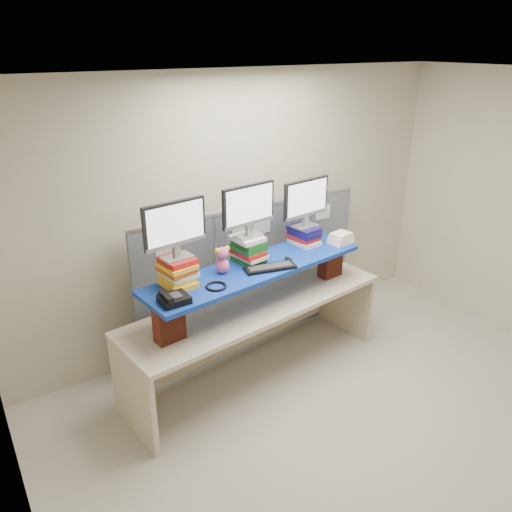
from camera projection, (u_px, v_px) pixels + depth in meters
room at (384, 285)px, 3.61m from camera, size 5.00×4.00×2.80m
cubicle_partition at (252, 274)px, 5.23m from camera, size 2.60×0.06×1.53m
desk at (256, 317)px, 4.68m from camera, size 2.70×1.06×0.80m
brick_pier_left at (169, 322)px, 3.97m from camera, size 0.25×0.16×0.32m
brick_pier_right at (330, 261)px, 5.07m from camera, size 0.25×0.16×0.32m
blue_board at (256, 268)px, 4.48m from camera, size 2.22×0.79×0.04m
book_stack_left at (178, 272)px, 4.09m from camera, size 0.29×0.32×0.24m
book_stack_center at (249, 249)px, 4.52m from camera, size 0.28×0.32×0.25m
book_stack_right at (304, 235)px, 4.94m from camera, size 0.26×0.32×0.18m
monitor_left at (175, 227)px, 3.93m from camera, size 0.55×0.18×0.48m
monitor_center at (249, 208)px, 4.36m from camera, size 0.55×0.18×0.48m
monitor_right at (306, 200)px, 4.80m from camera, size 0.55×0.18×0.48m
keyboard at (270, 267)px, 4.42m from camera, size 0.48×0.25×0.03m
mouse at (288, 259)px, 4.59m from camera, size 0.08×0.11×0.03m
desk_phone at (173, 299)px, 3.84m from camera, size 0.22×0.20×0.09m
headset at (216, 286)px, 4.09m from camera, size 0.21×0.21×0.02m
plush_toy at (223, 260)px, 4.30m from camera, size 0.14×0.11×0.24m
binder_stack at (341, 238)px, 4.96m from camera, size 0.25×0.21×0.11m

